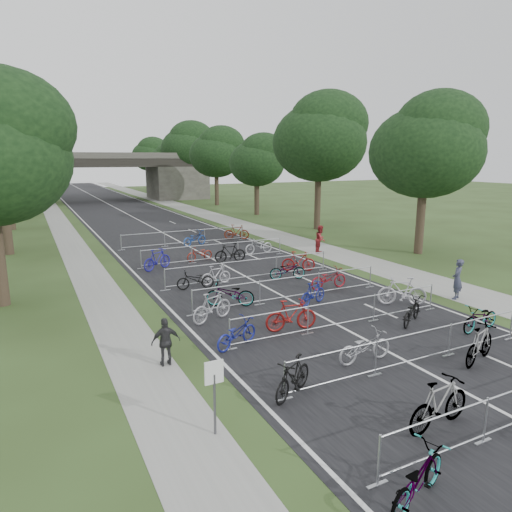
{
  "coord_description": "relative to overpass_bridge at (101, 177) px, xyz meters",
  "views": [
    {
      "loc": [
        -10.21,
        -5.86,
        6.25
      ],
      "look_at": [
        0.58,
        15.54,
        1.1
      ],
      "focal_mm": 32.0,
      "sensor_mm": 36.0,
      "label": 1
    }
  ],
  "objects": [
    {
      "name": "overpass_bridge",
      "position": [
        0.0,
        0.0,
        0.0
      ],
      "size": [
        31.0,
        8.0,
        7.05
      ],
      "color": "#3F3D38",
      "rests_on": "ground"
    },
    {
      "name": "tree_right_5",
      "position": [
        13.11,
        10.93,
        2.41
      ],
      "size": [
        6.16,
        6.16,
        9.39
      ],
      "color": "#33261C",
      "rests_on": "ground"
    },
    {
      "name": "bike_13",
      "position": [
        -2.77,
        -53.62,
        -2.99
      ],
      "size": [
        2.17,
        1.63,
        1.09
      ],
      "primitive_type": "imported",
      "rotation": [
        0.0,
        0.0,
        4.22
      ],
      "color": "#ACAEB4",
      "rests_on": "ground"
    },
    {
      "name": "bike_20",
      "position": [
        -3.85,
        -45.71,
        -2.93
      ],
      "size": [
        2.05,
        1.49,
        1.22
      ],
      "primitive_type": "imported",
      "rotation": [
        0.0,
        0.0,
        2.08
      ],
      "color": "#1F1B97",
      "rests_on": "ground"
    },
    {
      "name": "tree_right_2",
      "position": [
        13.11,
        -25.07,
        2.41
      ],
      "size": [
        6.16,
        6.16,
        9.39
      ],
      "color": "#33261C",
      "rests_on": "ground"
    },
    {
      "name": "barrier_row_2",
      "position": [
        0.0,
        -57.8,
        -2.99
      ],
      "size": [
        9.7,
        0.08,
        1.1
      ],
      "color": "#ACAEB4",
      "rests_on": "ground"
    },
    {
      "name": "pedestrian_c",
      "position": [
        -6.8,
        -57.97,
        -2.77
      ],
      "size": [
        0.91,
        0.42,
        1.52
      ],
      "primitive_type": "imported",
      "rotation": [
        0.0,
        0.0,
        3.08
      ],
      "color": "#2B2B2D",
      "rests_on": "ground"
    },
    {
      "name": "tree_left_3",
      "position": [
        -11.39,
        -13.07,
        2.96
      ],
      "size": [
        6.72,
        6.72,
        10.25
      ],
      "color": "#33261C",
      "rests_on": "ground"
    },
    {
      "name": "tree_right_1",
      "position": [
        13.11,
        -37.07,
        4.37
      ],
      "size": [
        8.18,
        8.18,
        12.47
      ],
      "color": "#33261C",
      "rests_on": "ground"
    },
    {
      "name": "bike_16",
      "position": [
        -3.22,
        -50.46,
        -3.06
      ],
      "size": [
        1.9,
        0.93,
        0.95
      ],
      "primitive_type": "imported",
      "rotation": [
        0.0,
        0.0,
        4.54
      ],
      "color": "black",
      "rests_on": "ground"
    },
    {
      "name": "bike_5",
      "position": [
        -1.21,
        -60.54,
        -3.03
      ],
      "size": [
        1.94,
        0.7,
        1.01
      ],
      "primitive_type": "imported",
      "rotation": [
        0.0,
        0.0,
        1.56
      ],
      "color": "#9E9FA6",
      "rests_on": "ground"
    },
    {
      "name": "barrier_row_5",
      "position": [
        0.0,
        -45.0,
        -2.99
      ],
      "size": [
        9.7,
        0.08,
        1.1
      ],
      "color": "#ACAEB4",
      "rests_on": "ground"
    },
    {
      "name": "bike_10",
      "position": [
        2.63,
        -58.68,
        -3.02
      ],
      "size": [
        2.05,
        1.57,
        1.03
      ],
      "primitive_type": "imported",
      "rotation": [
        0.0,
        0.0,
        2.09
      ],
      "color": "black",
      "rests_on": "ground"
    },
    {
      "name": "pedestrian_b",
      "position": [
        7.24,
        -45.88,
        -2.61
      ],
      "size": [
        1.14,
        1.1,
        1.85
      ],
      "primitive_type": "imported",
      "rotation": [
        0.0,
        0.0,
        0.63
      ],
      "color": "maroon",
      "rests_on": "ground"
    },
    {
      "name": "barrier_row_6",
      "position": [
        0.0,
        -39.0,
        -2.99
      ],
      "size": [
        9.7,
        0.08,
        1.1
      ],
      "color": "#ACAEB4",
      "rests_on": "ground"
    },
    {
      "name": "bike_12",
      "position": [
        -4.12,
        -54.99,
        -2.94
      ],
      "size": [
        2.03,
        1.22,
        1.18
      ],
      "primitive_type": "imported",
      "rotation": [
        0.0,
        0.0,
        1.94
      ],
      "color": "#A5A5AD",
      "rests_on": "ground"
    },
    {
      "name": "bike_19",
      "position": [
        3.18,
        -49.6,
        -2.97
      ],
      "size": [
        1.93,
        1.29,
        1.13
      ],
      "primitive_type": "imported",
      "rotation": [
        0.0,
        0.0,
        1.12
      ],
      "color": "maroon",
      "rests_on": "ground"
    },
    {
      "name": "barrier_row_4",
      "position": [
        0.0,
        -50.0,
        -2.99
      ],
      "size": [
        9.7,
        0.08,
        1.1
      ],
      "color": "#ACAEB4",
      "rests_on": "ground"
    },
    {
      "name": "bike_22",
      "position": [
        0.65,
        -45.82,
        -2.93
      ],
      "size": [
        2.02,
        0.67,
        1.2
      ],
      "primitive_type": "imported",
      "rotation": [
        0.0,
        0.0,
        4.66
      ],
      "color": "black",
      "rests_on": "ground"
    },
    {
      "name": "barrier_row_3",
      "position": [
        0.0,
        -54.0,
        -2.99
      ],
      "size": [
        9.7,
        0.08,
        1.1
      ],
      "color": "#ACAEB4",
      "rests_on": "ground"
    },
    {
      "name": "barrier_row_1",
      "position": [
        0.0,
        -61.4,
        -2.99
      ],
      "size": [
        9.7,
        0.08,
        1.1
      ],
      "color": "#ACAEB4",
      "rests_on": "ground"
    },
    {
      "name": "bike_23",
      "position": [
        3.4,
        -44.28,
        -3.0
      ],
      "size": [
        2.08,
        0.86,
        1.07
      ],
      "primitive_type": "imported",
      "rotation": [
        0.0,
        0.0,
        4.79
      ],
      "color": "#BABBC2",
      "rests_on": "ground"
    },
    {
      "name": "bike_6",
      "position": [
        1.93,
        -62.18,
        -2.93
      ],
      "size": [
        2.1,
        1.14,
        1.21
      ],
      "primitive_type": "imported",
      "rotation": [
        0.0,
        0.0,
        1.87
      ],
      "color": "#ACAEB4",
      "rests_on": "ground"
    },
    {
      "name": "bike_18",
      "position": [
        1.7,
        -50.89,
        -3.04
      ],
      "size": [
        2.0,
        1.16,
        0.99
      ],
      "primitive_type": "imported",
      "rotation": [
        0.0,
        0.0,
        1.29
      ],
      "color": "#ACAEB4",
      "rests_on": "ground"
    },
    {
      "name": "bike_11",
      "position": [
        3.92,
        -56.83,
        -2.91
      ],
      "size": [
        2.09,
        1.59,
        1.25
      ],
      "primitive_type": "imported",
      "rotation": [
        0.0,
        0.0,
        4.16
      ],
      "color": "#B9B6BF",
      "rests_on": "ground"
    },
    {
      "name": "bike_9",
      "position": [
        -1.89,
        -57.23,
        -2.94
      ],
      "size": [
        2.05,
        0.9,
        1.19
      ],
      "primitive_type": "imported",
      "rotation": [
        0.0,
        0.0,
        1.39
      ],
      "color": "maroon",
      "rests_on": "ground"
    },
    {
      "name": "bike_14",
      "position": [
        0.54,
        -55.03,
        -3.02
      ],
      "size": [
        1.77,
        1.04,
        1.03
      ],
      "primitive_type": "imported",
      "rotation": [
        0.0,
        0.0,
        1.92
      ],
      "color": "navy",
      "rests_on": "ground"
    },
    {
      "name": "tree_left_5",
      "position": [
        -11.39,
        10.93,
        4.58
      ],
      "size": [
        8.4,
        8.4,
        12.81
      ],
      "color": "#33261C",
      "rests_on": "ground"
    },
    {
      "name": "sidewalk_right",
      "position": [
        8.0,
        -15.0,
        -3.53
      ],
      "size": [
        3.0,
        140.0,
        0.01
      ],
      "primitive_type": "cube",
      "color": "gray",
      "rests_on": "ground"
    },
    {
      "name": "bike_15",
      "position": [
        2.59,
        -53.31,
        -3.01
      ],
      "size": [
        2.0,
        0.71,
        1.05
      ],
      "primitive_type": "imported",
      "rotation": [
        0.0,
        0.0,
        1.56
      ],
      "color": "maroon",
      "rests_on": "ground"
    },
    {
      "name": "bike_0",
      "position": [
        -4.3,
        -65.69,
        -3.01
      ],
      "size": [
        2.1,
        1.31,
        1.04
      ],
      "primitive_type": "imported",
      "rotation": [
        0.0,
        0.0,
        1.91
      ],
      "color": "#ACAEB4",
      "rests_on": "ground"
    },
    {
      "name": "bike_17",
      "position": [
        -2.0,
        -50.09,
        -3.04
      ],
      "size": [
        1.66,
        0.58,
        0.98
      ],
      "primitive_type": "imported",
      "rotation": [
        0.0,
        0.0,
        1.64
      ],
      "color": "#BCBAC2",
      "rests_on": "ground"
    },
    {
      "name": "road",
      "position": [
        0.0,
        -15.0,
        -3.53
      ],
      "size": [
        11.0,
        140.0,
        0.01
      ],
      "primitive_type": "cube",
      "color": "black",
      "rests_on": "ground"
    },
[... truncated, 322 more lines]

